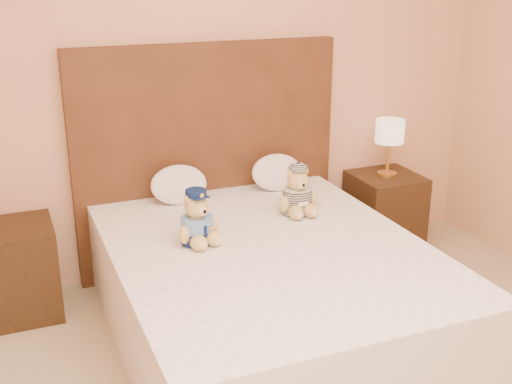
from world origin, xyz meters
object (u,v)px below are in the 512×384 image
teddy_police (197,217)px  teddy_prisoner (298,191)px  bed (269,293)px  pillow_left (179,183)px  pillow_right (277,171)px  nightstand_right (384,211)px  lamp (390,134)px  nightstand_left (17,271)px

teddy_police → teddy_prisoner: teddy_police is taller
bed → teddy_prisoner: teddy_prisoner is taller
pillow_left → pillow_right: size_ratio=1.01×
teddy_police → nightstand_right: bearing=4.2°
nightstand_right → lamp: (-0.00, 0.00, 0.57)m
pillow_left → nightstand_left: bearing=-178.3°
nightstand_left → pillow_left: bearing=1.7°
teddy_prisoner → pillow_right: teddy_prisoner is taller
nightstand_left → pillow_right: size_ratio=1.55×
bed → teddy_prisoner: size_ratio=6.89×
teddy_prisoner → lamp: bearing=25.6°
bed → nightstand_right: size_ratio=3.64×
nightstand_left → lamp: lamp is taller
teddy_prisoner → pillow_left: 0.75m
nightstand_right → pillow_left: 1.55m
nightstand_right → pillow_right: 0.93m
nightstand_left → pillow_left: (1.00, 0.03, 0.40)m
teddy_police → pillow_right: size_ratio=0.84×
nightstand_left → teddy_prisoner: (1.59, -0.43, 0.42)m
nightstand_right → lamp: bearing=180.0°
nightstand_right → lamp: lamp is taller
nightstand_right → pillow_right: pillow_right is taller
teddy_police → teddy_prisoner: bearing=-1.6°
bed → teddy_police: bearing=150.6°
pillow_right → teddy_prisoner: bearing=-98.9°
pillow_left → pillow_right: 0.67m
nightstand_left → nightstand_right: bearing=0.0°
teddy_police → pillow_right: bearing=23.6°
teddy_prisoner → pillow_left: (-0.59, 0.46, -0.02)m
teddy_police → pillow_right: teddy_police is taller
teddy_prisoner → pillow_right: bearing=81.6°
pillow_right → nightstand_left: bearing=-179.0°
nightstand_right → teddy_prisoner: bearing=-154.9°
pillow_right → bed: bearing=-116.5°
bed → teddy_prisoner: 0.66m
nightstand_right → nightstand_left: bearing=180.0°
bed → lamp: (1.25, 0.80, 0.57)m
bed → nightstand_left: (-1.25, 0.80, -0.00)m
lamp → teddy_prisoner: (-0.91, -0.43, -0.15)m
teddy_police → pillow_left: 0.65m
teddy_police → nightstand_left: bearing=129.4°
lamp → bed: bearing=-147.4°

